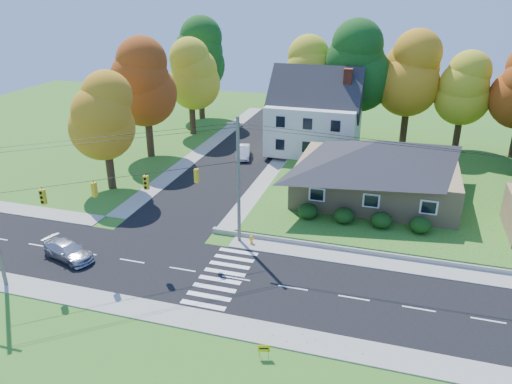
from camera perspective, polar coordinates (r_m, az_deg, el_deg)
ground at (r=34.69m, az=-2.29°, el=-9.86°), size 120.00×120.00×0.00m
road_main at (r=34.69m, az=-2.29°, el=-9.85°), size 90.00×8.00×0.02m
road_cross at (r=59.41m, az=-1.49°, el=4.49°), size 8.00×44.00×0.02m
sidewalk_north at (r=38.76m, az=0.11°, el=-5.99°), size 90.00×2.00×0.08m
sidewalk_south at (r=30.85m, az=-5.40°, el=-14.58°), size 90.00×2.00×0.08m
lawn at (r=52.04m, az=19.22°, el=0.72°), size 30.00×30.00×0.50m
ranch_house at (r=46.23m, az=13.65°, el=2.64°), size 14.60×10.60×5.40m
colonial_house at (r=58.12m, az=6.73°, el=8.61°), size 10.40×8.40×9.60m
hedge_row at (r=41.33m, az=12.08°, el=-2.89°), size 10.70×1.70×1.27m
traffic_infrastructure at (r=33.41m, az=-1.92°, el=-1.16°), size 38.10×10.66×10.00m
tree_lot_0 at (r=63.50m, az=6.05°, el=13.29°), size 6.72×6.72×12.51m
tree_lot_1 at (r=61.48m, az=11.57°, el=13.89°), size 7.84×7.84×14.60m
tree_lot_2 at (r=62.30m, az=17.24°, el=12.85°), size 7.28×7.28×13.56m
tree_lot_3 at (r=61.86m, az=22.71°, el=10.81°), size 6.16×6.16×11.47m
tree_west_0 at (r=49.09m, az=-16.98°, el=8.22°), size 6.16×6.16×11.47m
tree_west_1 at (r=57.68m, az=-12.56°, el=12.07°), size 7.28×7.28×13.56m
tree_west_2 at (r=66.16m, az=-7.52°, el=13.17°), size 6.72×6.72×12.51m
tree_west_3 at (r=74.01m, az=-6.47°, el=15.26°), size 7.84×7.84×14.60m
silver_sedan at (r=39.12m, az=-20.68°, el=-6.30°), size 4.71×3.04×1.27m
white_car at (r=57.61m, az=-1.49°, el=4.63°), size 2.60×4.48×1.40m
fire_hydrant at (r=38.72m, az=-0.53°, el=-5.51°), size 0.41×0.32×0.73m
yard_sign at (r=28.05m, az=0.92°, el=-17.46°), size 0.65×0.23×0.83m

